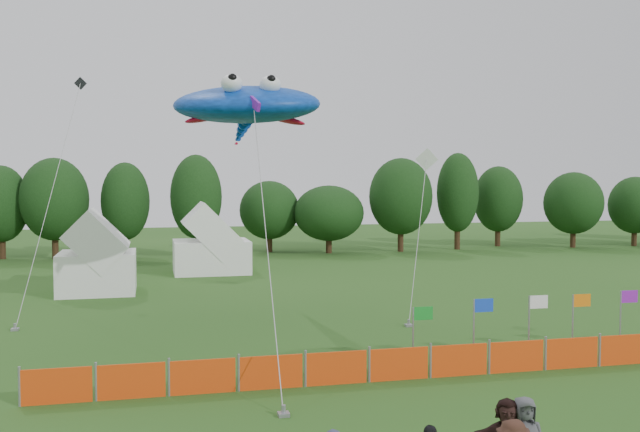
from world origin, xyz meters
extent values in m
cylinder|color=#382314|center=(-15.73, 46.21, 1.19)|extent=(0.50, 0.50, 2.38)
ellipsoid|color=black|center=(-15.73, 46.21, 4.30)|extent=(4.09, 4.09, 5.35)
cylinder|color=#382314|center=(-11.75, 45.39, 1.29)|extent=(0.50, 0.50, 2.57)
ellipsoid|color=black|center=(-11.75, 45.39, 4.64)|extent=(5.20, 5.20, 5.79)
cylinder|color=#382314|center=(-6.44, 45.32, 1.23)|extent=(0.50, 0.50, 2.46)
ellipsoid|color=black|center=(-6.44, 45.32, 4.45)|extent=(3.78, 3.78, 5.55)
cylinder|color=#382314|center=(-0.99, 43.92, 1.33)|extent=(0.50, 0.50, 2.66)
ellipsoid|color=black|center=(-0.99, 43.92, 4.81)|extent=(4.05, 4.05, 5.99)
cylinder|color=#382314|center=(5.28, 46.53, 0.99)|extent=(0.50, 0.50, 1.98)
ellipsoid|color=black|center=(5.28, 46.53, 3.58)|extent=(5.06, 5.06, 4.46)
cylinder|color=#382314|center=(9.99, 44.56, 0.93)|extent=(0.50, 0.50, 1.86)
ellipsoid|color=black|center=(9.99, 44.56, 3.35)|extent=(5.86, 5.86, 4.18)
cylinder|color=#382314|center=(16.28, 44.38, 1.31)|extent=(0.50, 0.50, 2.62)
ellipsoid|color=black|center=(16.28, 44.38, 4.73)|extent=(5.41, 5.41, 5.89)
cylinder|color=#382314|center=(21.78, 44.99, 1.39)|extent=(0.50, 0.50, 2.78)
ellipsoid|color=black|center=(21.78, 44.99, 5.02)|extent=(3.67, 3.67, 6.26)
cylinder|color=#382314|center=(26.67, 46.88, 1.21)|extent=(0.50, 0.50, 2.42)
ellipsoid|color=black|center=(26.67, 46.88, 4.36)|extent=(4.46, 4.46, 5.44)
cylinder|color=#382314|center=(32.69, 44.13, 1.12)|extent=(0.50, 0.50, 2.24)
ellipsoid|color=black|center=(32.69, 44.13, 4.04)|extent=(5.26, 5.26, 5.03)
cylinder|color=#382314|center=(39.09, 44.15, 1.05)|extent=(0.50, 0.50, 2.10)
ellipsoid|color=black|center=(39.09, 44.15, 3.80)|extent=(4.74, 4.74, 4.73)
cube|color=white|center=(-7.39, 27.43, 1.11)|extent=(4.04, 4.04, 2.22)
cube|color=white|center=(-0.63, 34.25, 1.08)|extent=(4.90, 3.92, 2.15)
cube|color=#DB3E0C|center=(-7.13, 7.53, 0.50)|extent=(1.90, 0.06, 1.00)
cube|color=#DB3E0C|center=(-5.13, 7.53, 0.50)|extent=(1.90, 0.06, 1.00)
cube|color=#DB3E0C|center=(-3.13, 7.53, 0.50)|extent=(1.90, 0.06, 1.00)
cube|color=#DB3E0C|center=(-1.13, 7.53, 0.50)|extent=(1.90, 0.06, 1.00)
cube|color=#DB3E0C|center=(0.87, 7.53, 0.50)|extent=(1.90, 0.06, 1.00)
cube|color=#DB3E0C|center=(2.87, 7.53, 0.50)|extent=(1.90, 0.06, 1.00)
cube|color=#DB3E0C|center=(4.87, 7.53, 0.50)|extent=(1.90, 0.06, 1.00)
cube|color=#DB3E0C|center=(6.87, 7.53, 0.50)|extent=(1.90, 0.06, 1.00)
cube|color=#DB3E0C|center=(8.87, 7.53, 0.50)|extent=(1.90, 0.06, 1.00)
cube|color=#DB3E0C|center=(10.87, 7.53, 0.50)|extent=(1.90, 0.06, 1.00)
cylinder|color=gray|center=(4.00, 9.27, 0.96)|extent=(0.06, 0.06, 1.92)
cube|color=#148C26|center=(4.35, 9.27, 1.70)|extent=(0.70, 0.02, 0.45)
cylinder|color=gray|center=(6.00, 8.83, 1.09)|extent=(0.06, 0.06, 2.19)
cube|color=blue|center=(6.35, 8.83, 1.96)|extent=(0.70, 0.02, 0.45)
cylinder|color=gray|center=(8.00, 8.74, 1.12)|extent=(0.06, 0.06, 2.24)
cube|color=white|center=(8.35, 8.74, 2.01)|extent=(0.70, 0.02, 0.45)
cylinder|color=gray|center=(10.00, 9.23, 1.06)|extent=(0.06, 0.06, 2.13)
cube|color=orange|center=(10.35, 9.23, 1.90)|extent=(0.70, 0.02, 0.45)
cylinder|color=gray|center=(12.00, 9.31, 1.09)|extent=(0.06, 0.06, 2.18)
cube|color=purple|center=(12.35, 9.31, 1.95)|extent=(0.70, 0.02, 0.45)
ellipsoid|color=blue|center=(-0.50, 17.31, 9.38)|extent=(7.56, 6.66, 2.20)
sphere|color=white|center=(-1.29, 15.94, 10.06)|extent=(0.88, 0.88, 0.88)
sphere|color=white|center=(0.29, 15.94, 10.06)|extent=(0.88, 0.88, 0.88)
ellipsoid|color=red|center=(-2.18, 17.52, 8.80)|extent=(1.85, 0.81, 0.29)
ellipsoid|color=red|center=(1.18, 17.52, 8.80)|extent=(1.85, 0.81, 0.29)
cube|color=purple|center=(-0.50, 14.89, 9.17)|extent=(0.37, 0.96, 0.70)
cylinder|color=#A5A5A5|center=(-0.85, 10.15, 4.54)|extent=(0.74, 10.19, 9.10)
cube|color=gray|center=(-1.21, 5.06, 0.05)|extent=(0.30, 0.30, 0.10)
cube|color=white|center=(8.42, 19.14, 7.16)|extent=(1.09, 0.31, 1.09)
cylinder|color=#A5A5A5|center=(7.21, 17.07, 3.58)|extent=(2.46, 4.18, 7.18)
cube|color=gray|center=(6.00, 15.00, 0.05)|extent=(0.30, 0.30, 0.10)
cube|color=black|center=(-8.26, 29.22, 11.57)|extent=(0.71, 0.21, 0.71)
cylinder|color=#A5A5A5|center=(-9.13, 23.61, 5.78)|extent=(1.78, 11.24, 11.59)
cube|color=gray|center=(-10.00, 18.00, 0.05)|extent=(0.30, 0.30, 0.10)
camera|label=1|loc=(-4.55, -13.02, 6.23)|focal=40.00mm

